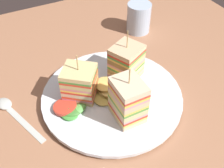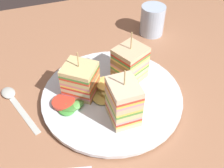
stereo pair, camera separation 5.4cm
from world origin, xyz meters
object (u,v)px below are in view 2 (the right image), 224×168
(sandwich_wedge_0, at_px, (80,80))
(sandwich_wedge_1, at_px, (126,101))
(sandwich_wedge_2, at_px, (130,64))
(drinking_glass, at_px, (152,22))
(chip_pile, at_px, (106,89))
(plate, at_px, (112,96))
(spoon, at_px, (12,98))

(sandwich_wedge_0, height_order, sandwich_wedge_1, sandwich_wedge_1)
(sandwich_wedge_2, xyz_separation_m, drinking_glass, (-0.13, -0.17, -0.02))
(sandwich_wedge_0, bearing_deg, drinking_glass, 73.46)
(sandwich_wedge_1, bearing_deg, sandwich_wedge_2, -26.13)
(chip_pile, bearing_deg, sandwich_wedge_2, -154.84)
(plate, bearing_deg, sandwich_wedge_1, 93.52)
(sandwich_wedge_2, distance_m, spoon, 0.26)
(sandwich_wedge_0, bearing_deg, sandwich_wedge_2, 42.43)
(spoon, height_order, drinking_glass, drinking_glass)
(sandwich_wedge_0, height_order, chip_pile, sandwich_wedge_0)
(chip_pile, distance_m, spoon, 0.20)
(sandwich_wedge_1, bearing_deg, spoon, 56.78)
(plate, bearing_deg, drinking_glass, -132.49)
(plate, distance_m, chip_pile, 0.02)
(spoon, bearing_deg, drinking_glass, -91.22)
(drinking_glass, bearing_deg, sandwich_wedge_2, 51.36)
(chip_pile, xyz_separation_m, drinking_glass, (-0.20, -0.20, 0.01))
(sandwich_wedge_0, height_order, spoon, sandwich_wedge_0)
(chip_pile, relative_size, spoon, 0.54)
(plate, xyz_separation_m, drinking_glass, (-0.19, -0.21, 0.03))
(chip_pile, height_order, spoon, chip_pile)
(plate, bearing_deg, sandwich_wedge_2, -145.36)
(chip_pile, bearing_deg, spoon, -18.03)
(spoon, bearing_deg, sandwich_wedge_0, -126.56)
(plate, distance_m, sandwich_wedge_1, 0.08)
(sandwich_wedge_0, relative_size, drinking_glass, 1.29)
(plate, relative_size, spoon, 1.96)
(spoon, bearing_deg, chip_pile, -128.34)
(sandwich_wedge_1, relative_size, chip_pile, 1.46)
(plate, xyz_separation_m, sandwich_wedge_0, (0.06, -0.03, 0.04))
(sandwich_wedge_2, bearing_deg, drinking_glass, -154.69)
(sandwich_wedge_2, bearing_deg, spoon, -33.35)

